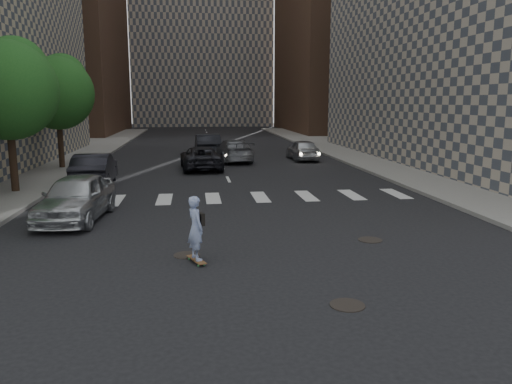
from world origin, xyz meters
TOP-DOWN VIEW (x-y plane):
  - ground at (0.00, 0.00)m, footprint 160.00×160.00m
  - sidewalk_right at (14.50, 20.00)m, footprint 13.00×80.00m
  - tree_b at (-9.45, 11.14)m, footprint 4.20×4.20m
  - tree_c at (-9.45, 19.14)m, footprint 4.20×4.20m
  - manhole_a at (1.20, -2.50)m, footprint 0.70×0.70m
  - manhole_b at (-2.00, 1.20)m, footprint 0.70×0.70m
  - manhole_c at (3.30, 2.00)m, footprint 0.70×0.70m
  - skateboarder at (-1.75, 0.57)m, footprint 0.58×0.87m
  - silver_sedan at (-5.75, 5.69)m, footprint 2.28×4.76m
  - traffic_car_a at (-6.50, 13.00)m, footprint 1.81×4.76m
  - traffic_car_b at (0.88, 21.66)m, footprint 2.63×5.31m
  - traffic_car_c at (-1.33, 18.00)m, footprint 2.57×5.05m
  - traffic_car_d at (5.68, 21.97)m, footprint 1.73×4.22m
  - traffic_car_e at (-0.72, 25.30)m, footprint 1.90×4.99m

SIDE VIEW (x-z plane):
  - ground at x=0.00m, z-range 0.00..0.00m
  - manhole_a at x=1.20m, z-range 0.00..0.02m
  - manhole_b at x=-2.00m, z-range 0.00..0.02m
  - manhole_c at x=3.30m, z-range 0.00..0.02m
  - sidewalk_right at x=14.50m, z-range 0.00..0.15m
  - traffic_car_c at x=-1.33m, z-range 0.00..1.37m
  - traffic_car_d at x=5.68m, z-range 0.00..1.43m
  - traffic_car_b at x=0.88m, z-range 0.00..1.49m
  - traffic_car_a at x=-6.50m, z-range 0.00..1.55m
  - silver_sedan at x=-5.75m, z-range 0.00..1.57m
  - traffic_car_e at x=-0.72m, z-range 0.00..1.62m
  - skateboarder at x=-1.75m, z-range 0.04..1.75m
  - tree_b at x=-9.45m, z-range 1.35..7.95m
  - tree_c at x=-9.45m, z-range 1.35..7.95m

